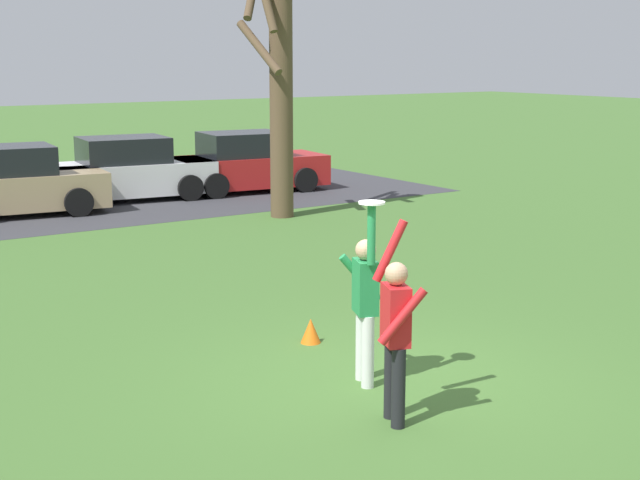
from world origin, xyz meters
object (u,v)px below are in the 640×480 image
frisbee_disc (372,203)px  parked_car_white (129,171)px  parked_car_red (247,164)px  person_catcher (365,299)px  person_defender (396,329)px  field_cone_orange (311,331)px  parked_car_tan (11,184)px  bare_tree_tall (279,77)px

frisbee_disc → parked_car_white: frisbee_disc is taller
parked_car_red → parked_car_white: bearing=-179.5°
person_catcher → person_defender: person_catcher is taller
parked_car_white → parked_car_red: size_ratio=1.00×
parked_car_white → field_cone_orange: (-2.75, -12.58, -0.57)m
person_catcher → parked_car_red: size_ratio=0.49×
parked_car_red → field_cone_orange: 13.61m
frisbee_disc → parked_car_white: 14.78m
parked_car_tan → parked_car_red: (6.36, 0.33, 0.00)m
frisbee_disc → parked_car_white: bearing=77.6°
person_catcher → bare_tree_tall: (4.90, 9.84, 2.15)m
parked_car_white → bare_tree_tall: (1.83, -4.33, 2.41)m
frisbee_disc → parked_car_red: frisbee_disc is taller
person_defender → parked_car_white: size_ratio=0.48×
person_defender → field_cone_orange: size_ratio=6.38×
frisbee_disc → bare_tree_tall: bare_tree_tall is taller
parked_car_tan → person_defender: bearing=-84.5°
person_catcher → frisbee_disc: (-0.08, -0.21, 1.11)m
parked_car_white → bare_tree_tall: 5.28m
person_defender → bare_tree_tall: bearing=-4.4°
parked_car_tan → bare_tree_tall: 6.61m
parked_car_white → frisbee_disc: bearing=-95.4°
frisbee_disc → bare_tree_tall: (4.99, 10.04, 1.04)m
person_catcher → parked_car_tan: bearing=-158.0°
parked_car_tan → bare_tree_tall: bearing=-29.3°
parked_car_red → field_cone_orange: bearing=-109.1°
person_defender → frisbee_disc: bearing=0.0°
parked_car_tan → parked_car_red: size_ratio=1.00×
frisbee_disc → parked_car_tan: size_ratio=0.07×
field_cone_orange → frisbee_disc: bearing=-102.7°
person_catcher → parked_car_tan: 13.48m
person_catcher → parked_car_red: bearing=177.2°
parked_car_red → bare_tree_tall: bearing=-102.4°
frisbee_disc → bare_tree_tall: size_ratio=0.05×
bare_tree_tall → person_catcher: bearing=-116.5°
parked_car_red → field_cone_orange: size_ratio=13.40×
parked_car_tan → field_cone_orange: size_ratio=13.40×
person_catcher → field_cone_orange: bearing=-169.7°
parked_car_tan → parked_car_white: 3.22m
parked_car_tan → frisbee_disc: bearing=-83.1°
field_cone_orange → parked_car_white: bearing=77.7°
person_defender → parked_car_tan: (0.36, 14.55, -0.25)m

